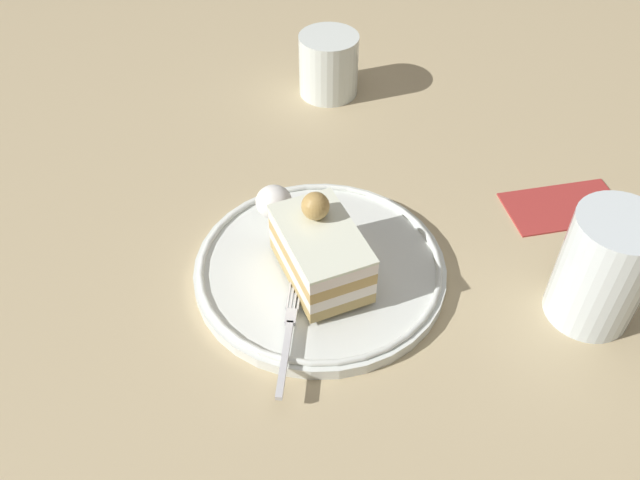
{
  "coord_description": "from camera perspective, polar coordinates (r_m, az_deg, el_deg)",
  "views": [
    {
      "loc": [
        0.21,
        0.4,
        0.49
      ],
      "look_at": [
        -0.01,
        0.02,
        0.05
      ],
      "focal_mm": 36.8,
      "sensor_mm": 36.0,
      "label": 1
    }
  ],
  "objects": [
    {
      "name": "dessert_plate",
      "position": [
        0.65,
        0.0,
        -2.42
      ],
      "size": [
        0.25,
        0.25,
        0.02
      ],
      "color": "white",
      "rests_on": "ground_plane"
    },
    {
      "name": "fork",
      "position": [
        0.58,
        -2.75,
        -8.11
      ],
      "size": [
        0.08,
        0.11,
        0.0
      ],
      "color": "silver",
      "rests_on": "dessert_plate"
    },
    {
      "name": "ground_plane",
      "position": [
        0.67,
        -1.54,
        -1.85
      ],
      "size": [
        2.4,
        2.4,
        0.0
      ],
      "primitive_type": "plane",
      "color": "tan"
    },
    {
      "name": "drink_glass_far",
      "position": [
        0.89,
        0.75,
        14.77
      ],
      "size": [
        0.08,
        0.08,
        0.08
      ],
      "color": "white",
      "rests_on": "ground_plane"
    },
    {
      "name": "folded_napkin",
      "position": [
        0.77,
        20.44,
        2.78
      ],
      "size": [
        0.14,
        0.11,
        0.0
      ],
      "primitive_type": "cube",
      "rotation": [
        0.0,
        0.0,
        2.82
      ],
      "color": "#AA322F",
      "rests_on": "ground_plane"
    },
    {
      "name": "cake_slice",
      "position": [
        0.61,
        0.31,
        -0.86
      ],
      "size": [
        0.08,
        0.11,
        0.08
      ],
      "color": "tan",
      "rests_on": "dessert_plate"
    },
    {
      "name": "drink_glass_near",
      "position": [
        0.64,
        23.31,
        -2.55
      ],
      "size": [
        0.08,
        0.08,
        0.12
      ],
      "color": "silver",
      "rests_on": "ground_plane"
    },
    {
      "name": "whipped_cream_dollop",
      "position": [
        0.68,
        -4.04,
        3.33
      ],
      "size": [
        0.04,
        0.04,
        0.03
      ],
      "primitive_type": "ellipsoid",
      "color": "white",
      "rests_on": "dessert_plate"
    }
  ]
}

